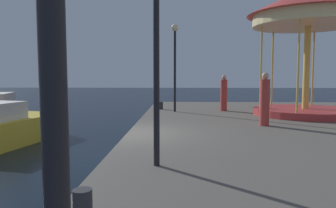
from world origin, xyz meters
TOP-DOWN VIEW (x-y plane):
  - ground_plane at (0.00, 0.00)m, footprint 120.00×120.00m
  - quay_dock at (6.12, 0.00)m, footprint 12.24×24.05m
  - motorboat_yellow at (-4.92, 2.12)m, footprint 2.93×4.47m
  - carousel at (7.37, 4.82)m, footprint 5.37×5.37m
  - lamp_post_mid_promenade at (1.18, -3.61)m, footprint 0.36×0.36m
  - lamp_post_far_end at (1.41, 6.01)m, footprint 0.36×0.36m
  - bollard_south at (0.44, -6.08)m, footprint 0.24×0.24m
  - bollard_north at (0.65, 7.12)m, footprint 0.24×0.24m
  - person_far_corner at (3.91, 6.51)m, footprint 0.34×0.34m
  - person_by_the_water at (4.69, 1.64)m, footprint 0.34×0.34m

SIDE VIEW (x-z plane):
  - ground_plane at x=0.00m, z-range 0.00..0.00m
  - quay_dock at x=6.12m, z-range 0.00..0.80m
  - motorboat_yellow at x=-4.92m, z-range -0.18..1.44m
  - bollard_south at x=0.44m, z-range 0.80..1.20m
  - bollard_north at x=0.65m, z-range 0.80..1.20m
  - person_far_corner at x=3.91m, z-range 0.74..2.58m
  - person_by_the_water at x=4.69m, z-range 0.74..2.65m
  - lamp_post_mid_promenade at x=1.18m, z-range 1.59..5.85m
  - lamp_post_far_end at x=1.41m, z-range 1.59..5.92m
  - carousel at x=7.37m, z-range 2.25..7.97m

